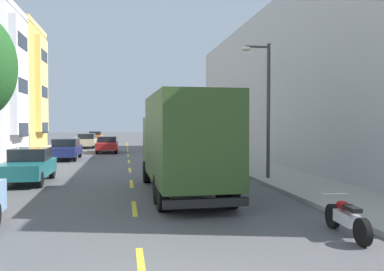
# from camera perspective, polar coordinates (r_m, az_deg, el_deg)

# --- Properties ---
(ground_plane) EXTENTS (160.00, 160.00, 0.00)m
(ground_plane) POSITION_cam_1_polar(r_m,az_deg,el_deg) (35.20, -9.27, -2.48)
(ground_plane) COLOR #4C4C4F
(sidewalk_left) EXTENTS (3.20, 120.00, 0.14)m
(sidewalk_left) POSITION_cam_1_polar(r_m,az_deg,el_deg) (33.90, -21.34, -2.63)
(sidewalk_left) COLOR #A39E93
(sidewalk_left) RESTS_ON ground_plane
(sidewalk_right) EXTENTS (3.20, 120.00, 0.14)m
(sidewalk_right) POSITION_cam_1_polar(r_m,az_deg,el_deg) (34.02, 2.82, -2.49)
(sidewalk_right) COLOR #A39E93
(sidewalk_right) RESTS_ON ground_plane
(lane_centerline_dashes) EXTENTS (0.14, 47.20, 0.01)m
(lane_centerline_dashes) POSITION_cam_1_polar(r_m,az_deg,el_deg) (29.72, -9.18, -3.26)
(lane_centerline_dashes) COLOR yellow
(lane_centerline_dashes) RESTS_ON ground_plane
(apartment_block_opposite) EXTENTS (10.00, 36.00, 10.16)m
(apartment_block_opposite) POSITION_cam_1_polar(r_m,az_deg,el_deg) (28.85, 19.43, 6.60)
(apartment_block_opposite) COLOR #A8A8AD
(apartment_block_opposite) RESTS_ON ground_plane
(street_lamp) EXTENTS (1.35, 0.28, 6.02)m
(street_lamp) POSITION_cam_1_polar(r_m,az_deg,el_deg) (18.02, 10.50, 5.15)
(street_lamp) COLOR #38383D
(street_lamp) RESTS_ON sidewalk_right
(delivery_box_truck) EXTENTS (2.60, 7.90, 3.58)m
(delivery_box_truck) POSITION_cam_1_polar(r_m,az_deg,el_deg) (14.19, -1.25, -0.67)
(delivery_box_truck) COLOR #2D471E
(delivery_box_truck) RESTS_ON ground_plane
(parked_hatchback_charcoal) EXTENTS (1.79, 4.02, 1.50)m
(parked_hatchback_charcoal) POSITION_cam_1_polar(r_m,az_deg,el_deg) (28.65, -0.14, -1.92)
(parked_hatchback_charcoal) COLOR #333338
(parked_hatchback_charcoal) RESTS_ON ground_plane
(parked_wagon_navy) EXTENTS (1.83, 4.71, 1.50)m
(parked_wagon_navy) POSITION_cam_1_polar(r_m,az_deg,el_deg) (29.77, -17.77, -1.77)
(parked_wagon_navy) COLOR navy
(parked_wagon_navy) RESTS_ON ground_plane
(parked_suv_burgundy) EXTENTS (1.96, 4.80, 1.93)m
(parked_suv_burgundy) POSITION_cam_1_polar(r_m,az_deg,el_deg) (38.61, -2.92, -0.62)
(parked_suv_burgundy) COLOR maroon
(parked_suv_burgundy) RESTS_ON ground_plane
(parked_hatchback_teal) EXTENTS (1.75, 4.01, 1.50)m
(parked_hatchback_teal) POSITION_cam_1_polar(r_m,az_deg,el_deg) (18.69, -22.59, -4.04)
(parked_hatchback_teal) COLOR #195B60
(parked_hatchback_teal) RESTS_ON ground_plane
(parked_wagon_champagne) EXTENTS (1.86, 4.72, 1.50)m
(parked_wagon_champagne) POSITION_cam_1_polar(r_m,az_deg,el_deg) (43.21, -15.01, -0.66)
(parked_wagon_champagne) COLOR tan
(parked_wagon_champagne) RESTS_ON ground_plane
(parked_sedan_orange) EXTENTS (1.92, 4.55, 1.43)m
(parked_sedan_orange) POSITION_cam_1_polar(r_m,az_deg,el_deg) (58.42, -13.81, -0.08)
(parked_sedan_orange) COLOR orange
(parked_sedan_orange) RESTS_ON ground_plane
(parked_pickup_forest) EXTENTS (2.05, 5.32, 1.73)m
(parked_pickup_forest) POSITION_cam_1_polar(r_m,az_deg,el_deg) (21.99, 2.12, -2.86)
(parked_pickup_forest) COLOR #194C28
(parked_pickup_forest) RESTS_ON ground_plane
(parked_hatchback_silver) EXTENTS (1.83, 4.04, 1.50)m
(parked_hatchback_silver) POSITION_cam_1_polar(r_m,az_deg,el_deg) (54.64, -4.86, -0.15)
(parked_hatchback_silver) COLOR #B2B5BA
(parked_hatchback_silver) RESTS_ON ground_plane
(moving_red_sedan) EXTENTS (1.80, 4.50, 1.43)m
(moving_red_sedan) POSITION_cam_1_polar(r_m,az_deg,el_deg) (35.82, -12.16, -1.22)
(moving_red_sedan) COLOR #AD1E1E
(moving_red_sedan) RESTS_ON ground_plane
(parked_motorcycle) EXTENTS (0.62, 2.05, 0.90)m
(parked_motorcycle) POSITION_cam_1_polar(r_m,az_deg,el_deg) (9.94, 21.43, -11.13)
(parked_motorcycle) COLOR black
(parked_motorcycle) RESTS_ON ground_plane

